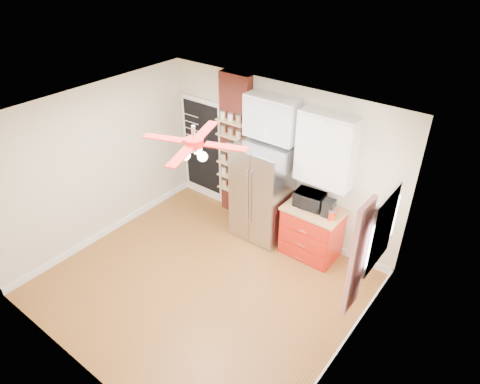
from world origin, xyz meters
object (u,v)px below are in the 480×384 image
Objects in this scene: pantry_jar_oats at (229,145)px; ceiling_fan at (194,143)px; fridge at (262,192)px; coffee_maker at (329,208)px; red_cabinet at (312,231)px; toaster_oven at (310,199)px; canister_left at (332,216)px.

ceiling_fan is at bearing -63.18° from pantry_jar_oats.
fridge is 1.23m from coffee_maker.
red_cabinet is at bearing 2.95° from fridge.
fridge is at bearing -177.05° from red_cabinet.
toaster_oven is at bearing -3.55° from pantry_jar_oats.
pantry_jar_oats is at bearing 176.19° from red_cabinet.
ceiling_fan reaches higher than canister_left.
pantry_jar_oats reaches higher than canister_left.
ceiling_fan is 5.14× the size of coffee_maker.
toaster_oven is at bearing 167.41° from coffee_maker.
fridge is at bearing 177.71° from canister_left.
coffee_maker is 0.14m from canister_left.
red_cabinet is at bearing -3.81° from pantry_jar_oats.
toaster_oven is at bearing 172.07° from red_cabinet.
ceiling_fan reaches higher than red_cabinet.
canister_left is at bearing -16.42° from red_cabinet.
ceiling_fan is (-0.92, -1.68, 1.97)m from red_cabinet.
toaster_oven reaches higher than canister_left.
ceiling_fan is at bearing -88.24° from fridge.
red_cabinet is at bearing 61.29° from ceiling_fan.
red_cabinet is 2.08m from pantry_jar_oats.
fridge is 11.61× the size of canister_left.
fridge is 1.04m from pantry_jar_oats.
coffee_maker is 2.36× the size of pantry_jar_oats.
ceiling_fan is 9.29× the size of canister_left.
coffee_maker is (0.36, -0.04, 0.01)m from toaster_oven.
pantry_jar_oats reaches higher than toaster_oven.
toaster_oven reaches higher than red_cabinet.
canister_left is (0.35, -0.10, 0.52)m from red_cabinet.
red_cabinet is 3.45× the size of coffee_maker.
red_cabinet is 8.14× the size of pantry_jar_oats.
ceiling_fan reaches higher than pantry_jar_oats.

